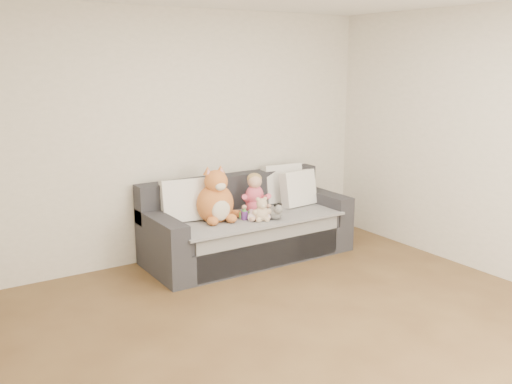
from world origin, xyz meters
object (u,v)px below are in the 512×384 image
sippy_cup (244,214)px  toddler (255,197)px  sofa (246,228)px  teddy_bear (262,211)px  plush_cat (216,200)px

sippy_cup → toddler: bearing=29.7°
sofa → teddy_bear: 0.41m
teddy_bear → sippy_cup: (-0.13, 0.13, -0.04)m
sippy_cup → plush_cat: bearing=155.6°
sofa → toddler: 0.36m
toddler → plush_cat: size_ratio=0.76×
toddler → teddy_bear: size_ratio=1.77×
sofa → teddy_bear: bearing=-92.2°
plush_cat → teddy_bear: plush_cat is taller
sofa → sippy_cup: (-0.14, -0.18, 0.23)m
plush_cat → sippy_cup: 0.33m
plush_cat → teddy_bear: (0.39, -0.25, -0.12)m
plush_cat → teddy_bear: size_ratio=2.34×
toddler → teddy_bear: 0.27m
plush_cat → toddler: bearing=3.1°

